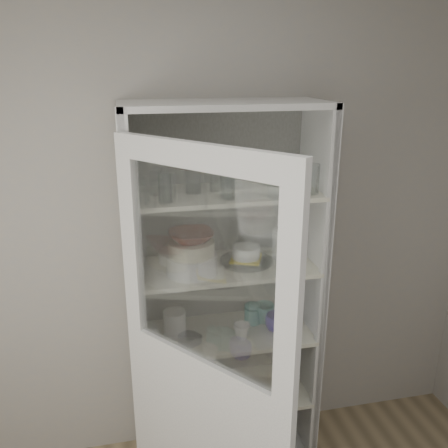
{
  "coord_description": "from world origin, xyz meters",
  "views": [
    {
      "loc": [
        -0.29,
        -0.98,
        2.26
      ],
      "look_at": [
        0.2,
        1.27,
        1.49
      ],
      "focal_mm": 38.0,
      "sensor_mm": 36.0,
      "label": 1
    }
  ],
  "objects_px": {
    "grey_bowl_stack": "(286,243)",
    "cupboard_door": "(203,403)",
    "goblet_3": "(286,168)",
    "mug_white": "(242,331)",
    "goblet_1": "(227,170)",
    "pantry_cabinet": "(222,313)",
    "white_canister": "(175,324)",
    "teal_jar": "(252,314)",
    "glass_platter": "(246,261)",
    "mug_teal": "(264,313)",
    "measuring_cups": "(188,339)",
    "cream_dish": "(211,386)",
    "yellow_trivet": "(246,258)",
    "goblet_2": "(237,170)",
    "mug_blue": "(277,323)",
    "terracotta_bowl": "(191,236)",
    "goblet_0": "(190,172)",
    "tin_box": "(228,388)",
    "white_ramekin": "(246,252)",
    "cream_bowl": "(192,248)",
    "plate_stack_back": "(177,256)",
    "plate_stack_front": "(192,264)"
  },
  "relations": [
    {
      "from": "cupboard_door",
      "to": "measuring_cups",
      "type": "bearing_deg",
      "value": 140.44
    },
    {
      "from": "goblet_0",
      "to": "mug_white",
      "type": "height_order",
      "value": "goblet_0"
    },
    {
      "from": "goblet_1",
      "to": "tin_box",
      "type": "distance_m",
      "value": 1.26
    },
    {
      "from": "white_ramekin",
      "to": "mug_blue",
      "type": "distance_m",
      "value": 0.45
    },
    {
      "from": "goblet_0",
      "to": "mug_teal",
      "type": "height_order",
      "value": "goblet_0"
    },
    {
      "from": "mug_teal",
      "to": "cream_dish",
      "type": "xyz_separation_m",
      "value": [
        -0.32,
        -0.04,
        -0.41
      ]
    },
    {
      "from": "plate_stack_back",
      "to": "cream_bowl",
      "type": "relative_size",
      "value": 0.87
    },
    {
      "from": "cupboard_door",
      "to": "grey_bowl_stack",
      "type": "xyz_separation_m",
      "value": [
        0.57,
        0.6,
        0.47
      ]
    },
    {
      "from": "cupboard_door",
      "to": "teal_jar",
      "type": "bearing_deg",
      "value": 109.2
    },
    {
      "from": "mug_blue",
      "to": "terracotta_bowl",
      "type": "bearing_deg",
      "value": -157.44
    },
    {
      "from": "goblet_2",
      "to": "mug_teal",
      "type": "distance_m",
      "value": 0.85
    },
    {
      "from": "goblet_1",
      "to": "measuring_cups",
      "type": "bearing_deg",
      "value": -147.14
    },
    {
      "from": "plate_stack_back",
      "to": "goblet_0",
      "type": "bearing_deg",
      "value": -5.73
    },
    {
      "from": "white_ramekin",
      "to": "cream_dish",
      "type": "distance_m",
      "value": 0.84
    },
    {
      "from": "cream_bowl",
      "to": "measuring_cups",
      "type": "distance_m",
      "value": 0.51
    },
    {
      "from": "pantry_cabinet",
      "to": "mug_teal",
      "type": "relative_size",
      "value": 17.9
    },
    {
      "from": "cupboard_door",
      "to": "cream_bowl",
      "type": "distance_m",
      "value": 0.73
    },
    {
      "from": "pantry_cabinet",
      "to": "white_ramekin",
      "type": "xyz_separation_m",
      "value": [
        0.12,
        -0.06,
        0.38
      ]
    },
    {
      "from": "plate_stack_front",
      "to": "cream_dish",
      "type": "height_order",
      "value": "plate_stack_front"
    },
    {
      "from": "goblet_0",
      "to": "tin_box",
      "type": "relative_size",
      "value": 0.84
    },
    {
      "from": "pantry_cabinet",
      "to": "goblet_2",
      "type": "bearing_deg",
      "value": 12.35
    },
    {
      "from": "glass_platter",
      "to": "mug_teal",
      "type": "bearing_deg",
      "value": 18.48
    },
    {
      "from": "cream_dish",
      "to": "yellow_trivet",
      "type": "bearing_deg",
      "value": -0.73
    },
    {
      "from": "mug_white",
      "to": "cream_dish",
      "type": "distance_m",
      "value": 0.44
    },
    {
      "from": "plate_stack_front",
      "to": "yellow_trivet",
      "type": "xyz_separation_m",
      "value": [
        0.3,
        0.07,
        -0.03
      ]
    },
    {
      "from": "mug_white",
      "to": "mug_teal",
      "type": "bearing_deg",
      "value": 15.72
    },
    {
      "from": "goblet_0",
      "to": "yellow_trivet",
      "type": "relative_size",
      "value": 1.1
    },
    {
      "from": "white_ramekin",
      "to": "teal_jar",
      "type": "height_order",
      "value": "white_ramekin"
    },
    {
      "from": "cupboard_door",
      "to": "mug_blue",
      "type": "distance_m",
      "value": 0.72
    },
    {
      "from": "goblet_1",
      "to": "goblet_3",
      "type": "distance_m",
      "value": 0.32
    },
    {
      "from": "plate_stack_back",
      "to": "teal_jar",
      "type": "bearing_deg",
      "value": -7.55
    },
    {
      "from": "yellow_trivet",
      "to": "teal_jar",
      "type": "height_order",
      "value": "yellow_trivet"
    },
    {
      "from": "white_canister",
      "to": "measuring_cups",
      "type": "bearing_deg",
      "value": -56.64
    },
    {
      "from": "plate_stack_back",
      "to": "white_canister",
      "type": "relative_size",
      "value": 1.4
    },
    {
      "from": "grey_bowl_stack",
      "to": "cupboard_door",
      "type": "bearing_deg",
      "value": -133.4
    },
    {
      "from": "pantry_cabinet",
      "to": "mug_white",
      "type": "distance_m",
      "value": 0.18
    },
    {
      "from": "terracotta_bowl",
      "to": "tin_box",
      "type": "height_order",
      "value": "terracotta_bowl"
    },
    {
      "from": "cupboard_door",
      "to": "goblet_3",
      "type": "height_order",
      "value": "cupboard_door"
    },
    {
      "from": "goblet_2",
      "to": "tin_box",
      "type": "relative_size",
      "value": 0.87
    },
    {
      "from": "goblet_1",
      "to": "grey_bowl_stack",
      "type": "relative_size",
      "value": 1.13
    },
    {
      "from": "white_canister",
      "to": "teal_jar",
      "type": "bearing_deg",
      "value": 5.29
    },
    {
      "from": "pantry_cabinet",
      "to": "glass_platter",
      "type": "relative_size",
      "value": 7.43
    },
    {
      "from": "teal_jar",
      "to": "goblet_3",
      "type": "bearing_deg",
      "value": 10.77
    },
    {
      "from": "goblet_1",
      "to": "white_canister",
      "type": "height_order",
      "value": "goblet_1"
    },
    {
      "from": "terracotta_bowl",
      "to": "measuring_cups",
      "type": "relative_size",
      "value": 1.97
    },
    {
      "from": "cream_bowl",
      "to": "measuring_cups",
      "type": "xyz_separation_m",
      "value": [
        -0.03,
        -0.01,
        -0.51
      ]
    },
    {
      "from": "goblet_3",
      "to": "mug_white",
      "type": "xyz_separation_m",
      "value": [
        -0.28,
        -0.18,
        -0.84
      ]
    },
    {
      "from": "goblet_2",
      "to": "goblet_3",
      "type": "bearing_deg",
      "value": 1.2
    },
    {
      "from": "pantry_cabinet",
      "to": "goblet_2",
      "type": "relative_size",
      "value": 11.79
    },
    {
      "from": "pantry_cabinet",
      "to": "yellow_trivet",
      "type": "xyz_separation_m",
      "value": [
        0.12,
        -0.06,
        0.34
      ]
    }
  ]
}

